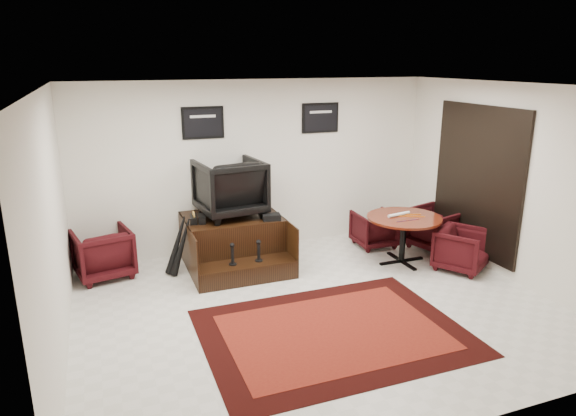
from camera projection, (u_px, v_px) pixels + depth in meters
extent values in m
plane|color=silver|center=(318.00, 308.00, 6.65)|extent=(6.00, 6.00, 0.00)
cube|color=white|center=(258.00, 166.00, 8.51)|extent=(6.00, 0.02, 2.80)
cube|color=white|center=(451.00, 284.00, 4.01)|extent=(6.00, 0.02, 2.80)
cube|color=white|center=(52.00, 232.00, 5.24)|extent=(0.02, 5.00, 2.80)
cube|color=white|center=(513.00, 184.00, 7.28)|extent=(0.02, 5.00, 2.80)
cube|color=white|center=(322.00, 86.00, 5.87)|extent=(6.00, 5.00, 0.02)
cube|color=black|center=(477.00, 180.00, 7.92)|extent=(0.05, 1.90, 2.30)
cube|color=black|center=(476.00, 180.00, 7.92)|extent=(0.02, 1.72, 2.12)
cube|color=black|center=(477.00, 180.00, 7.92)|extent=(0.03, 0.05, 2.12)
cube|color=black|center=(203.00, 123.00, 7.98)|extent=(0.66, 0.03, 0.50)
cube|color=black|center=(203.00, 123.00, 7.96)|extent=(0.58, 0.01, 0.42)
cube|color=silver|center=(203.00, 116.00, 7.93)|extent=(0.40, 0.00, 0.04)
cube|color=black|center=(320.00, 118.00, 8.65)|extent=(0.66, 0.03, 0.50)
cube|color=black|center=(321.00, 118.00, 8.64)|extent=(0.58, 0.01, 0.42)
cube|color=silver|center=(321.00, 112.00, 8.61)|extent=(0.40, 0.00, 0.04)
cube|color=black|center=(333.00, 332.00, 6.04)|extent=(3.03, 2.27, 0.01)
cube|color=#60130D|center=(333.00, 332.00, 6.04)|extent=(2.49, 1.73, 0.01)
cube|color=black|center=(232.00, 239.00, 8.05)|extent=(1.47, 1.09, 0.76)
cube|color=black|center=(246.00, 272.00, 7.44)|extent=(1.47, 0.43, 0.27)
cube|color=black|center=(188.00, 250.00, 7.61)|extent=(0.02, 1.52, 0.76)
cube|color=black|center=(281.00, 238.00, 8.11)|extent=(0.02, 1.52, 0.76)
cylinder|color=black|center=(233.00, 264.00, 7.33)|extent=(0.11, 0.11, 0.02)
cylinder|color=black|center=(232.00, 256.00, 7.30)|extent=(0.04, 0.04, 0.24)
sphere|color=black|center=(232.00, 245.00, 7.25)|extent=(0.07, 0.07, 0.07)
cylinder|color=black|center=(259.00, 260.00, 7.46)|extent=(0.11, 0.11, 0.02)
cylinder|color=black|center=(259.00, 252.00, 7.43)|extent=(0.04, 0.04, 0.24)
sphere|color=black|center=(259.00, 242.00, 7.39)|extent=(0.07, 0.07, 0.07)
imported|color=black|center=(230.00, 185.00, 7.86)|extent=(1.04, 0.99, 0.97)
cube|color=black|center=(194.00, 219.00, 7.62)|extent=(0.15, 0.30, 0.10)
cube|color=black|center=(202.00, 219.00, 7.64)|extent=(0.15, 0.30, 0.10)
cube|color=black|center=(271.00, 217.00, 7.74)|extent=(0.29, 0.23, 0.09)
imported|color=black|center=(103.00, 251.00, 7.51)|extent=(0.91, 0.87, 0.80)
cylinder|color=#4A180A|center=(404.00, 218.00, 7.95)|extent=(1.15, 1.15, 0.04)
cylinder|color=black|center=(403.00, 239.00, 8.05)|extent=(0.09, 0.09, 0.68)
cube|color=black|center=(401.00, 261.00, 8.15)|extent=(0.77, 0.06, 0.03)
cube|color=black|center=(401.00, 261.00, 8.15)|extent=(0.06, 0.77, 0.03)
imported|color=black|center=(374.00, 227.00, 8.78)|extent=(0.67, 0.63, 0.67)
imported|color=black|center=(436.00, 226.00, 8.64)|extent=(0.90, 0.94, 0.79)
imported|color=black|center=(462.00, 247.00, 7.77)|extent=(0.93, 0.92, 0.71)
cylinder|color=white|center=(399.00, 214.00, 7.98)|extent=(0.42, 0.13, 0.05)
cylinder|color=orange|center=(410.00, 216.00, 7.95)|extent=(0.41, 0.20, 0.01)
cylinder|color=orange|center=(407.00, 214.00, 8.04)|extent=(0.43, 0.15, 0.01)
cylinder|color=#4C1933|center=(400.00, 221.00, 7.70)|extent=(0.10, 0.01, 0.01)
cylinder|color=#4C1933|center=(403.00, 221.00, 7.72)|extent=(0.10, 0.01, 0.01)
cylinder|color=#4C1933|center=(406.00, 221.00, 7.74)|extent=(0.10, 0.01, 0.01)
cylinder|color=#4C1933|center=(410.00, 220.00, 7.76)|extent=(0.10, 0.01, 0.01)
cylinder|color=#4C1933|center=(413.00, 220.00, 7.78)|extent=(0.10, 0.01, 0.01)
cylinder|color=#4C1933|center=(417.00, 219.00, 7.80)|extent=(0.10, 0.01, 0.01)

